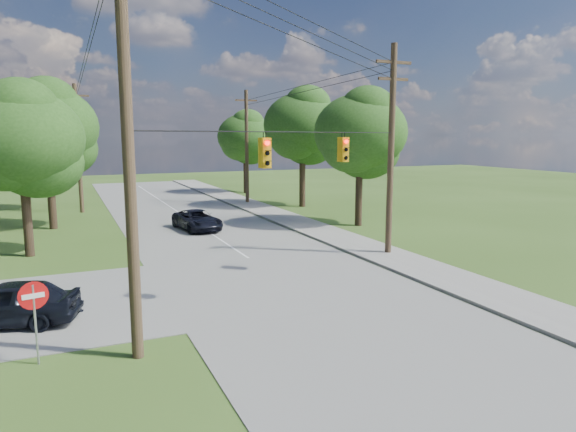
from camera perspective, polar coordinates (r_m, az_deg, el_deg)
name	(u,v)px	position (r m, az deg, el deg)	size (l,w,h in m)	color
ground	(295,336)	(16.12, 0.78, -13.21)	(140.00, 140.00, 0.00)	#344F1A
main_road	(289,285)	(21.19, 0.10, -7.67)	(10.00, 100.00, 0.03)	gray
sidewalk_east	(422,267)	(24.56, 14.63, -5.52)	(2.60, 100.00, 0.12)	gray
pole_sw	(127,130)	(14.07, -17.43, 9.15)	(2.00, 0.32, 12.00)	#4F3D28
pole_ne	(391,148)	(26.34, 11.38, 7.46)	(2.00, 0.32, 10.50)	#4F3D28
pole_north_e	(247,146)	(46.13, -4.61, 7.76)	(2.00, 0.32, 10.00)	#4F3D28
pole_north_w	(78,147)	(43.61, -22.28, 7.06)	(2.00, 0.32, 10.00)	#4F3D28
power_lines	(226,72)	(26.45, -6.86, 15.58)	(13.93, 29.62, 4.93)	black
traffic_signals	(308,150)	(20.03, 2.24, 7.29)	(4.91, 3.27, 1.05)	orange
tree_w_near	(21,138)	(28.64, -27.56, 7.65)	(6.00, 6.00, 8.40)	#3D2C1E
tree_w_mid	(46,127)	(36.59, -25.26, 8.91)	(6.40, 6.40, 9.22)	#3D2C1E
tree_w_far	(22,133)	(46.67, -27.42, 8.19)	(6.00, 6.00, 8.73)	#3D2C1E
tree_e_near	(360,133)	(34.72, 8.02, 9.17)	(6.20, 6.20, 8.81)	#3D2C1E
tree_e_mid	(303,125)	(43.78, 1.63, 10.05)	(6.60, 6.60, 9.64)	#3D2C1E
tree_e_far	(245,137)	(54.53, -4.79, 8.78)	(5.80, 5.80, 8.32)	#3D2C1E
car_cross_dark	(9,303)	(18.91, -28.62, -8.49)	(1.73, 4.31, 1.47)	black
car_main_north	(197,220)	(33.63, -10.06, -0.43)	(2.11, 4.58, 1.27)	black
do_not_enter_sign	(34,304)	(15.26, -26.39, -8.78)	(0.75, 0.20, 2.29)	#97999C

